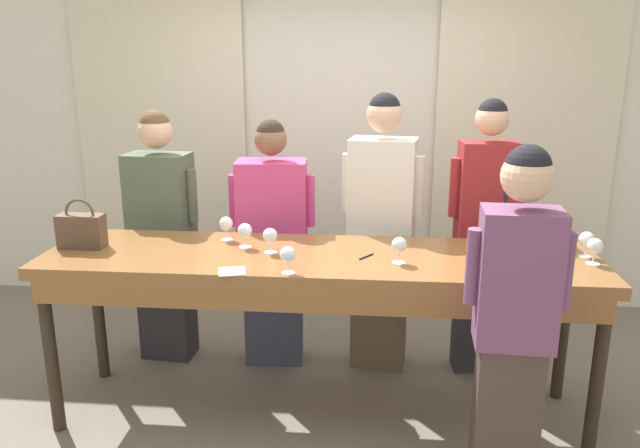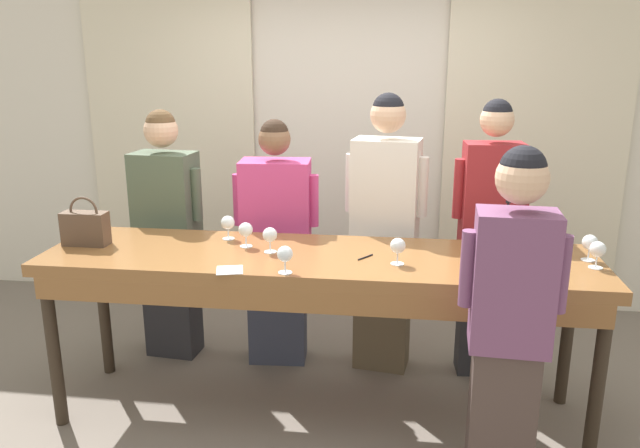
{
  "view_description": "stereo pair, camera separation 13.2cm",
  "coord_description": "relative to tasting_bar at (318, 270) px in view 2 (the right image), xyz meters",
  "views": [
    {
      "loc": [
        0.3,
        -3.22,
        2.05
      ],
      "look_at": [
        0.0,
        0.07,
        1.13
      ],
      "focal_mm": 35.0,
      "sensor_mm": 36.0,
      "label": 1
    },
    {
      "loc": [
        0.43,
        -3.2,
        2.05
      ],
      "look_at": [
        0.0,
        0.07,
        1.13
      ],
      "focal_mm": 35.0,
      "sensor_mm": 36.0,
      "label": 2
    }
  ],
  "objects": [
    {
      "name": "wine_glass_front_mid",
      "position": [
        -0.12,
        -0.3,
        0.18
      ],
      "size": [
        0.08,
        0.08,
        0.14
      ],
      "color": "white",
      "rests_on": "tasting_bar"
    },
    {
      "name": "wine_glass_back_mid",
      "position": [
        1.43,
        0.1,
        0.18
      ],
      "size": [
        0.08,
        0.08,
        0.14
      ],
      "color": "white",
      "rests_on": "tasting_bar"
    },
    {
      "name": "napkin",
      "position": [
        -0.41,
        -0.3,
        0.09
      ],
      "size": [
        0.16,
        0.16,
        0.0
      ],
      "color": "white",
      "rests_on": "tasting_bar"
    },
    {
      "name": "wall_back",
      "position": [
        0.0,
        1.83,
        0.51
      ],
      "size": [
        12.0,
        0.06,
        2.8
      ],
      "color": "silver",
      "rests_on": "ground_plane"
    },
    {
      "name": "wine_glass_back_left",
      "position": [
        0.93,
        0.02,
        0.18
      ],
      "size": [
        0.08,
        0.08,
        0.14
      ],
      "color": "white",
      "rests_on": "tasting_bar"
    },
    {
      "name": "host_pouring",
      "position": [
        0.92,
        -0.59,
        0.01
      ],
      "size": [
        0.46,
        0.24,
        1.68
      ],
      "color": "#473833",
      "rests_on": "ground_plane"
    },
    {
      "name": "guest_pink_top",
      "position": [
        -0.36,
        0.65,
        -0.06
      ],
      "size": [
        0.56,
        0.3,
        1.64
      ],
      "color": "#383D51",
      "rests_on": "ground_plane"
    },
    {
      "name": "curtain_panel_right",
      "position": [
        1.45,
        1.76,
        0.46
      ],
      "size": [
        1.38,
        0.03,
        2.69
      ],
      "color": "beige",
      "rests_on": "ground_plane"
    },
    {
      "name": "handbag",
      "position": [
        -1.34,
        0.02,
        0.19
      ],
      "size": [
        0.26,
        0.11,
        0.28
      ],
      "color": "brown",
      "rests_on": "tasting_bar"
    },
    {
      "name": "wine_glass_center_mid",
      "position": [
        -0.27,
        0.02,
        0.18
      ],
      "size": [
        0.08,
        0.08,
        0.14
      ],
      "color": "white",
      "rests_on": "tasting_bar"
    },
    {
      "name": "guest_striped_shirt",
      "position": [
        0.99,
        0.65,
        0.05
      ],
      "size": [
        0.47,
        0.23,
        1.77
      ],
      "color": "#28282D",
      "rests_on": "ground_plane"
    },
    {
      "name": "pen",
      "position": [
        0.26,
        -0.01,
        0.09
      ],
      "size": [
        0.08,
        0.1,
        0.01
      ],
      "color": "black",
      "rests_on": "tasting_bar"
    },
    {
      "name": "wine_bottle",
      "position": [
        1.04,
        0.33,
        0.21
      ],
      "size": [
        0.08,
        0.08,
        0.33
      ],
      "color": "black",
      "rests_on": "tasting_bar"
    },
    {
      "name": "wine_glass_front_left",
      "position": [
        -0.42,
        0.1,
        0.18
      ],
      "size": [
        0.08,
        0.08,
        0.14
      ],
      "color": "white",
      "rests_on": "tasting_bar"
    },
    {
      "name": "guest_cream_sweater",
      "position": [
        0.34,
        0.65,
        0.04
      ],
      "size": [
        0.52,
        0.32,
        1.8
      ],
      "color": "brown",
      "rests_on": "ground_plane"
    },
    {
      "name": "wine_glass_front_right",
      "position": [
        -0.56,
        0.23,
        0.18
      ],
      "size": [
        0.08,
        0.08,
        0.14
      ],
      "color": "white",
      "rests_on": "tasting_bar"
    },
    {
      "name": "curtain_panel_left",
      "position": [
        -1.45,
        1.76,
        0.46
      ],
      "size": [
        1.38,
        0.03,
        2.69
      ],
      "color": "beige",
      "rests_on": "ground_plane"
    },
    {
      "name": "guest_olive_jacket",
      "position": [
        -1.1,
        0.65,
        -0.02
      ],
      "size": [
        0.51,
        0.29,
        1.69
      ],
      "color": "#28282D",
      "rests_on": "ground_plane"
    },
    {
      "name": "wine_glass_back_right",
      "position": [
        0.96,
        -0.09,
        0.18
      ],
      "size": [
        0.08,
        0.08,
        0.14
      ],
      "color": "white",
      "rests_on": "tasting_bar"
    },
    {
      "name": "wine_glass_center_right",
      "position": [
        0.43,
        -0.09,
        0.18
      ],
      "size": [
        0.08,
        0.08,
        0.14
      ],
      "color": "white",
      "rests_on": "tasting_bar"
    },
    {
      "name": "wine_glass_center_left",
      "position": [
        1.44,
        -0.02,
        0.18
      ],
      "size": [
        0.08,
        0.08,
        0.14
      ],
      "color": "white",
      "rests_on": "tasting_bar"
    },
    {
      "name": "tasting_bar",
      "position": [
        0.0,
        0.0,
        0.0
      ],
      "size": [
        3.02,
        0.75,
        0.98
      ],
      "color": "brown",
      "rests_on": "ground_plane"
    },
    {
      "name": "ground_plane",
      "position": [
        0.0,
        0.02,
        -0.89
      ],
      "size": [
        18.0,
        18.0,
        0.0
      ],
      "primitive_type": "plane",
      "color": "#70665B"
    }
  ]
}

